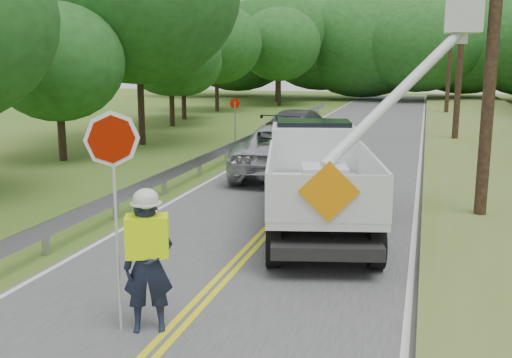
# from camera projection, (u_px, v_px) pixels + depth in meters

# --- Properties ---
(road) EXTENTS (7.20, 96.00, 0.03)m
(road) POSITION_uv_depth(u_px,v_px,m) (318.00, 177.00, 21.00)
(road) COLOR #47484A
(road) RESTS_ON ground
(guardrail) EXTENTS (0.18, 48.00, 0.77)m
(guardrail) POSITION_uv_depth(u_px,v_px,m) (219.00, 153.00, 22.83)
(guardrail) COLOR #999CA2
(guardrail) RESTS_ON ground
(utility_poles) EXTENTS (1.60, 43.30, 10.00)m
(utility_poles) POSITION_uv_depth(u_px,v_px,m) (472.00, 27.00, 21.44)
(utility_poles) COLOR black
(utility_poles) RESTS_ON ground
(treeline_left) EXTENTS (11.30, 56.67, 11.48)m
(treeline_left) POSITION_uv_depth(u_px,v_px,m) (191.00, 28.00, 35.76)
(treeline_left) COLOR #332319
(treeline_left) RESTS_ON ground
(treeline_horizon) EXTENTS (56.55, 14.72, 11.78)m
(treeline_horizon) POSITION_uv_depth(u_px,v_px,m) (421.00, 45.00, 58.83)
(treeline_horizon) COLOR #1F4519
(treeline_horizon) RESTS_ON ground
(flagger) EXTENTS (1.18, 0.80, 3.38)m
(flagger) POSITION_uv_depth(u_px,v_px,m) (147.00, 256.00, 8.90)
(flagger) COLOR #191E33
(flagger) RESTS_ON road
(bucket_truck) EXTENTS (5.47, 7.26, 6.78)m
(bucket_truck) POSITION_uv_depth(u_px,v_px,m) (327.00, 162.00, 15.04)
(bucket_truck) COLOR black
(bucket_truck) RESTS_ON road
(suv_silver) EXTENTS (3.71, 6.86, 1.83)m
(suv_silver) POSITION_uv_depth(u_px,v_px,m) (284.00, 149.00, 21.37)
(suv_silver) COLOR #B8B9C0
(suv_silver) RESTS_ON road
(suv_darkgrey) EXTENTS (3.00, 6.01, 1.68)m
(suv_darkgrey) POSITION_uv_depth(u_px,v_px,m) (300.00, 126.00, 29.37)
(suv_darkgrey) COLOR #3C4044
(suv_darkgrey) RESTS_ON road
(stop_sign_permanent) EXTENTS (0.40, 0.34, 2.37)m
(stop_sign_permanent) POSITION_uv_depth(u_px,v_px,m) (235.00, 116.00, 27.23)
(stop_sign_permanent) COLOR #999CA2
(stop_sign_permanent) RESTS_ON ground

